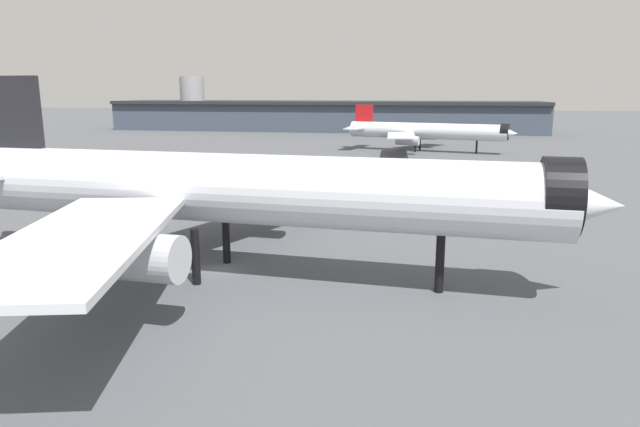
# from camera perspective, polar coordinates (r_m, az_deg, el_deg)

# --- Properties ---
(ground) EXTENTS (900.00, 900.00, 0.00)m
(ground) POSITION_cam_1_polar(r_m,az_deg,el_deg) (49.05, -10.45, -5.75)
(ground) COLOR #4C4F54
(airliner_near_gate) EXTENTS (57.74, 52.63, 16.37)m
(airliner_near_gate) POSITION_cam_1_polar(r_m,az_deg,el_deg) (46.01, -8.71, 2.38)
(airliner_near_gate) COLOR silver
(airliner_near_gate) RESTS_ON ground
(airliner_far_taxiway) EXTENTS (44.72, 40.15, 11.69)m
(airliner_far_taxiway) POSITION_cam_1_polar(r_m,az_deg,el_deg) (147.14, 10.58, 8.22)
(airliner_far_taxiway) COLOR silver
(airliner_far_taxiway) RESTS_ON ground
(terminal_building) EXTENTS (166.41, 30.58, 21.09)m
(terminal_building) POSITION_cam_1_polar(r_m,az_deg,el_deg) (224.86, -0.20, 9.97)
(terminal_building) COLOR #3D4756
(terminal_building) RESTS_ON ground
(service_truck_front) EXTENTS (3.45, 5.84, 3.00)m
(service_truck_front) POSITION_cam_1_polar(r_m,az_deg,el_deg) (79.93, -17.77, 2.02)
(service_truck_front) COLOR black
(service_truck_front) RESTS_ON ground
(baggage_cart_trailing) EXTENTS (2.82, 2.62, 1.82)m
(baggage_cart_trailing) POSITION_cam_1_polar(r_m,az_deg,el_deg) (66.55, 18.72, -0.56)
(baggage_cart_trailing) COLOR black
(baggage_cart_trailing) RESTS_ON ground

